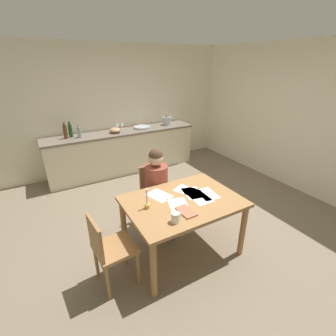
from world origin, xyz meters
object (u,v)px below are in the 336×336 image
candlestick (147,203)px  wine_glass_near_sink (122,124)px  dining_table (183,207)px  chair_side_empty (109,248)px  person_seated (158,186)px  wine_glass_by_kettle (117,125)px  sink_unit (142,127)px  bottle_oil (65,132)px  coffee_mug (176,217)px  stovetop_kettle (167,120)px  bottle_vinegar (70,130)px  book_magazine (186,211)px  bottle_wine_red (79,132)px  mixing_bowl (115,130)px  chair_at_table (155,193)px

candlestick → wine_glass_near_sink: 2.95m
dining_table → chair_side_empty: bearing=-177.0°
person_seated → wine_glass_by_kettle: person_seated is taller
dining_table → sink_unit: size_ratio=3.72×
chair_side_empty → bottle_oil: 2.87m
person_seated → coffee_mug: size_ratio=9.32×
stovetop_kettle → coffee_mug: bearing=-118.1°
coffee_mug → bottle_oil: 3.14m
bottle_oil → wine_glass_by_kettle: size_ratio=2.00×
coffee_mug → wine_glass_near_sink: bearing=79.3°
coffee_mug → bottle_oil: size_ratio=0.42×
bottle_vinegar → wine_glass_by_kettle: (0.95, 0.08, -0.02)m
dining_table → chair_side_empty: size_ratio=1.55×
person_seated → chair_side_empty: size_ratio=1.38×
stovetop_kettle → sink_unit: bearing=179.6°
bottle_vinegar → stovetop_kettle: bearing=-1.9°
person_seated → book_magazine: size_ratio=4.89×
bottle_wine_red → candlestick: bearing=-86.3°
dining_table → mixing_bowl: 2.72m
candlestick → bottle_vinegar: bottle_vinegar is taller
bottle_wine_red → wine_glass_near_sink: bearing=12.0°
coffee_mug → mixing_bowl: (0.39, 3.01, 0.15)m
dining_table → book_magazine: size_ratio=5.48×
coffee_mug → bottle_wine_red: (-0.31, 3.03, 0.20)m
candlestick → sink_unit: (1.16, 2.70, 0.11)m
chair_at_table → wine_glass_by_kettle: 2.25m
dining_table → coffee_mug: 0.46m
person_seated → bottle_wine_red: 2.24m
chair_at_table → mixing_bowl: (0.11, 1.98, 0.46)m
bottle_oil → mixing_bowl: bottle_oil is taller
sink_unit → mixing_bowl: bearing=-174.3°
chair_side_empty → bottle_vinegar: bearing=86.3°
person_seated → wine_glass_near_sink: 2.38m
coffee_mug → wine_glass_by_kettle: wine_glass_by_kettle is taller
wine_glass_by_kettle → book_magazine: bearing=-95.5°
person_seated → sink_unit: bearing=71.0°
bottle_vinegar → wine_glass_by_kettle: bearing=4.9°
bottle_vinegar → bottle_wine_red: bottle_vinegar is taller
wine_glass_near_sink → bottle_oil: bearing=-173.2°
candlestick → wine_glass_near_sink: wine_glass_near_sink is taller
dining_table → book_magazine: 0.27m
bottle_wine_red → bottle_vinegar: bearing=140.9°
dining_table → bottle_oil: 2.92m
bottle_wine_red → wine_glass_by_kettle: 0.83m
book_magazine → bottle_wine_red: 2.99m
bottle_wine_red → stovetop_kettle: bottle_wine_red is taller
stovetop_kettle → wine_glass_by_kettle: stovetop_kettle is taller
chair_at_table → person_seated: 0.24m
person_seated → wine_glass_by_kettle: 2.36m
candlestick → wine_glass_by_kettle: wine_glass_by_kettle is taller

